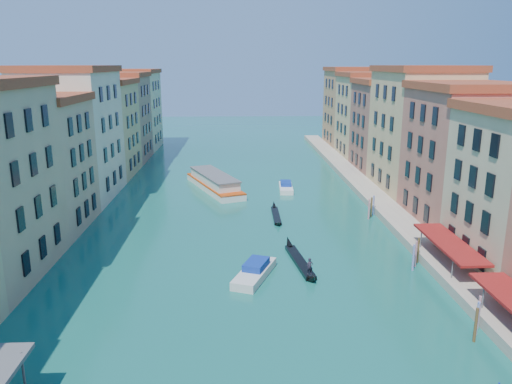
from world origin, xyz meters
TOP-DOWN VIEW (x-y plane):
  - left_bank_palazzos at (-26.00, 64.68)m, footprint 12.80×128.40m
  - right_bank_palazzos at (30.00, 65.00)m, footprint 12.80×128.40m
  - quay at (22.00, 65.00)m, footprint 4.00×140.00m
  - mooring_poles_right at (19.10, 28.80)m, footprint 1.44×54.24m
  - vaporetto_far at (-3.87, 75.22)m, footprint 10.94×19.05m
  - gondola_fore at (6.78, 41.30)m, footprint 2.53×12.14m
  - gondola_far at (5.58, 58.83)m, footprint 1.03×10.44m
  - motorboat_mid at (1.74, 38.05)m, footprint 5.00×7.97m
  - motorboat_far at (8.53, 74.14)m, footprint 2.56×7.11m

SIDE VIEW (x-z plane):
  - gondola_far at x=5.58m, z-range -0.44..1.04m
  - gondola_fore at x=6.78m, z-range -0.80..1.62m
  - quay at x=22.00m, z-range 0.00..1.00m
  - motorboat_far at x=8.53m, z-range -0.16..1.29m
  - motorboat_mid at x=1.74m, z-range -0.17..1.40m
  - vaporetto_far at x=-3.87m, z-range -0.14..2.66m
  - mooring_poles_right at x=19.10m, z-range -0.30..2.90m
  - left_bank_palazzos at x=-26.00m, z-range -0.79..20.21m
  - right_bank_palazzos at x=30.00m, z-range -0.75..20.25m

